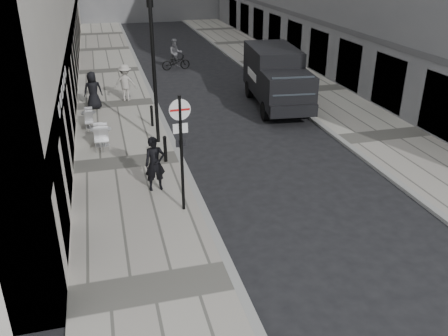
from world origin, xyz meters
The scene contains 15 objects.
sidewalk centered at (-2.00, 18.00, 0.06)m, with size 4.00×60.00×0.12m, color #A8A498.
far_sidewalk centered at (9.00, 18.00, 0.06)m, with size 4.00×60.00×0.12m, color #A8A498.
walking_man centered at (-1.25, 7.80, 1.05)m, with size 0.68×0.45×1.86m, color black.
sign_post centered at (-0.60, 6.24, 2.47)m, with size 0.63×0.10×3.67m.
lamppost centered at (-0.60, 12.09, 3.30)m, with size 0.26×0.26×5.72m.
bollard_near centered at (-0.60, 14.09, 0.58)m, with size 0.12×0.12×0.91m, color black.
bollard_far centered at (-0.60, 10.00, 0.60)m, with size 0.13×0.13×0.97m, color black.
panel_van centered at (6.02, 15.88, 1.64)m, with size 2.93×6.38×2.91m.
cyclist centered at (2.38, 25.22, 0.80)m, with size 1.95×0.80×2.06m.
pedestrian_a centered at (-1.39, 18.85, 0.91)m, with size 0.93×0.39×1.58m, color slate.
pedestrian_b centered at (-1.42, 18.49, 1.08)m, with size 1.24×0.71×1.91m, color #B6AFA8.
pedestrian_c centered at (-3.10, 17.44, 1.06)m, with size 0.92×0.60×1.88m, color black.
cafe_table_near centered at (-3.00, 12.25, 0.56)m, with size 0.67×1.52×0.86m.
cafe_table_mid centered at (-3.37, 14.63, 0.55)m, with size 0.66×1.48×0.84m.
cafe_table_far centered at (-2.80, 12.24, 0.55)m, with size 0.66×1.50×0.85m.
Camera 1 is at (-2.70, -6.56, 7.56)m, focal length 38.00 mm.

